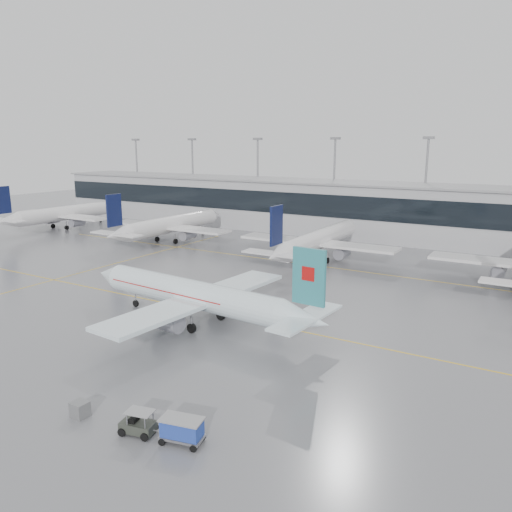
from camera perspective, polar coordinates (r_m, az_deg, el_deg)
The scene contains 15 objects.
ground at distance 64.21m, azimuth -5.54°, elevation -6.38°, with size 320.00×320.00×0.00m, color slate.
taxi_line_main at distance 64.21m, azimuth -5.54°, elevation -6.37°, with size 120.00×0.25×0.01m, color gold.
taxi_line_north at distance 89.12m, azimuth 5.95°, elevation -0.96°, with size 120.00×0.25×0.01m, color gold.
taxi_line_cross at distance 94.27m, azimuth -14.88°, elevation -0.57°, with size 0.25×60.00×0.01m, color gold.
terminal at distance 117.43m, azimuth 12.68°, elevation 5.06°, with size 180.00×15.00×12.00m, color #A9A9AD.
terminal_glass at distance 110.15m, azimuth 11.47°, elevation 5.42°, with size 180.00×0.20×5.00m, color black.
terminal_roof at distance 116.80m, azimuth 12.83°, elevation 8.07°, with size 182.00×16.00×0.40m, color gray.
light_masts at distance 122.43m, azimuth 13.75°, elevation 8.76°, with size 156.40×1.00×22.60m.
air_canada_jet at distance 59.04m, azimuth -6.59°, elevation -4.57°, with size 35.41×28.11×10.99m.
parked_jet_a at distance 135.58m, azimuth -21.22°, elevation 4.51°, with size 29.64×36.96×11.72m.
parked_jet_b at distance 110.29m, azimuth -9.88°, elevation 3.50°, with size 29.64×36.96×11.72m.
parked_jet_c at distance 91.63m, azimuth 6.99°, elevation 1.76°, with size 29.64×36.96×11.72m.
baggage_tug at distance 39.67m, azimuth -13.33°, elevation -18.34°, with size 3.90×2.09×1.85m.
baggage_cart at distance 37.87m, azimuth -8.46°, elevation -18.94°, with size 3.35×2.31×1.89m.
gse_unit at distance 43.02m, azimuth -19.47°, elevation -16.20°, with size 1.24×1.15×1.24m, color slate.
Camera 1 is at (36.32, -48.68, 20.84)m, focal length 35.00 mm.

